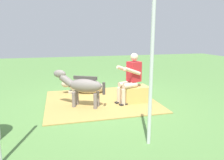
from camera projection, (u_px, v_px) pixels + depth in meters
ground_plane at (106, 102)px, 5.80m from camera, size 24.00×24.00×0.00m
hay_patch at (101, 101)px, 5.85m from camera, size 2.90×2.65×0.02m
hay_bale at (135, 94)px, 5.74m from camera, size 0.65×0.46×0.44m
person_seated at (130, 76)px, 5.56m from camera, size 0.72×0.55×1.32m
pony_standing at (82, 85)px, 5.27m from camera, size 1.23×0.81×0.93m
pony_lying at (88, 88)px, 6.56m from camera, size 1.36×0.52×0.42m
soda_bottle at (145, 93)px, 6.14m from camera, size 0.07×0.07×0.28m
tent_pole_left at (151, 71)px, 3.34m from camera, size 0.06×0.06×2.48m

